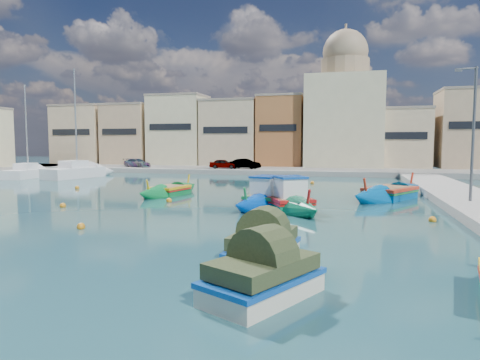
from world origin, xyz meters
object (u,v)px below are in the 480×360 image
at_px(luzzu_blue_cabin, 287,203).
at_px(quay_street_lamp, 472,133).
at_px(luzzu_cyan_mid, 390,194).
at_px(church_block, 344,109).
at_px(luzzu_turquoise_cabin, 269,200).
at_px(tender_near, 263,248).
at_px(yacht_north, 88,172).
at_px(tender_far, 263,279).
at_px(yacht_midnorth, 35,173).
at_px(luzzu_green, 170,191).

bearing_deg(luzzu_blue_cabin, quay_street_lamp, 13.43).
distance_m(quay_street_lamp, luzzu_cyan_mid, 6.84).
xyz_separation_m(church_block, luzzu_blue_cabin, (-2.59, -36.40, -8.05)).
relative_size(luzzu_turquoise_cabin, luzzu_cyan_mid, 0.96).
relative_size(quay_street_lamp, luzzu_cyan_mid, 0.85).
xyz_separation_m(luzzu_turquoise_cabin, tender_near, (2.10, -12.40, 0.13)).
height_order(quay_street_lamp, tender_near, quay_street_lamp).
height_order(church_block, yacht_north, church_block).
relative_size(luzzu_cyan_mid, tender_far, 2.63).
bearing_deg(luzzu_turquoise_cabin, church_block, 83.69).
distance_m(quay_street_lamp, tender_near, 16.83).
bearing_deg(yacht_north, yacht_midnorth, -161.92).
bearing_deg(yacht_midnorth, quay_street_lamp, -18.77).
bearing_deg(yacht_midnorth, luzzu_blue_cabin, -27.94).
relative_size(luzzu_green, yacht_midnorth, 0.69).
bearing_deg(church_block, yacht_north, -146.18).
distance_m(quay_street_lamp, luzzu_turquoise_cabin, 12.06).
xyz_separation_m(luzzu_cyan_mid, luzzu_green, (-15.39, -1.67, -0.05)).
bearing_deg(luzzu_green, luzzu_blue_cabin, -26.46).
relative_size(church_block, luzzu_green, 2.57).
bearing_deg(quay_street_lamp, tender_far, -117.53).
bearing_deg(yacht_midnorth, tender_near, -41.12).
xyz_separation_m(quay_street_lamp, luzzu_blue_cabin, (-10.03, -2.40, -3.98)).
height_order(tender_far, yacht_north, yacht_north).
bearing_deg(luzzu_turquoise_cabin, tender_near, -80.39).
distance_m(luzzu_blue_cabin, tender_near, 11.16).
bearing_deg(luzzu_cyan_mid, tender_near, -106.96).
relative_size(luzzu_blue_cabin, luzzu_green, 1.12).
bearing_deg(tender_far, luzzu_cyan_mid, 76.99).
distance_m(church_block, luzzu_blue_cabin, 37.36).
bearing_deg(yacht_north, luzzu_green, -40.35).
height_order(luzzu_cyan_mid, luzzu_green, luzzu_cyan_mid).
bearing_deg(yacht_north, luzzu_blue_cabin, -35.71).
bearing_deg(church_block, luzzu_blue_cabin, -94.07).
height_order(luzzu_green, yacht_north, yacht_north).
bearing_deg(tender_far, luzzu_turquoise_cabin, 99.85).
height_order(luzzu_turquoise_cabin, yacht_north, yacht_north).
relative_size(church_block, yacht_midnorth, 1.77).
relative_size(tender_far, yacht_midnorth, 0.33).
height_order(quay_street_lamp, luzzu_blue_cabin, quay_street_lamp).
distance_m(luzzu_blue_cabin, yacht_midnorth, 34.46).
height_order(luzzu_cyan_mid, tender_near, luzzu_cyan_mid).
distance_m(quay_street_lamp, tender_far, 19.09).
bearing_deg(church_block, luzzu_cyan_mid, -83.31).
height_order(church_block, luzzu_blue_cabin, church_block).
distance_m(luzzu_turquoise_cabin, luzzu_green, 8.65).
bearing_deg(church_block, quay_street_lamp, -77.65).
distance_m(luzzu_turquoise_cabin, tender_near, 12.58).
relative_size(church_block, tender_near, 5.79).
bearing_deg(tender_far, luzzu_green, 119.55).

